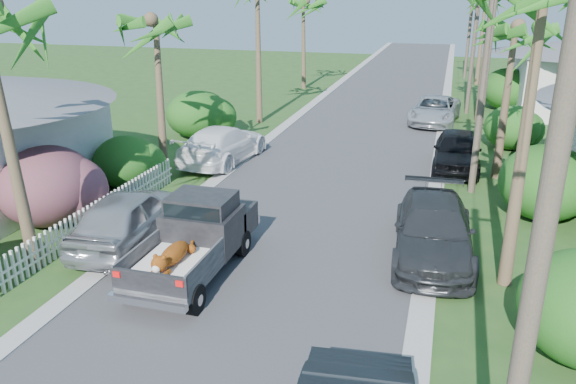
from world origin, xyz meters
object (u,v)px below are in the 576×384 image
(palm_l_b, at_px, (154,21))
(palm_r_b, at_px, (516,27))
(pickup_truck, at_px, (199,234))
(utility_pole_b, at_px, (485,70))
(parked_car_rm, at_px, (433,231))
(utility_pole_a, at_px, (541,244))
(parked_car_rd, at_px, (435,110))
(utility_pole_d, at_px, (470,23))
(parked_car_lf, at_px, (223,144))
(parked_car_rf, at_px, (457,151))
(parked_car_ln, at_px, (129,217))
(palm_l_d, at_px, (304,1))
(utility_pole_c, at_px, (475,37))

(palm_l_b, xyz_separation_m, palm_r_b, (13.40, 3.00, -0.20))
(pickup_truck, relative_size, utility_pole_b, 0.57)
(parked_car_rm, distance_m, utility_pole_a, 9.85)
(parked_car_rm, relative_size, parked_car_rd, 1.01)
(palm_r_b, distance_m, utility_pole_d, 28.05)
(parked_car_rm, bearing_deg, parked_car_lf, 139.73)
(parked_car_rm, height_order, parked_car_rf, parked_car_rf)
(parked_car_rf, height_order, utility_pole_b, utility_pole_b)
(parked_car_lf, xyz_separation_m, utility_pole_d, (10.60, 28.95, 3.79))
(palm_l_b, xyz_separation_m, utility_pole_a, (12.40, -14.00, -1.55))
(parked_car_ln, height_order, palm_l_d, palm_l_d)
(palm_l_d, bearing_deg, utility_pole_c, -26.38)
(parked_car_rm, height_order, utility_pole_d, utility_pole_d)
(utility_pole_c, bearing_deg, utility_pole_d, 90.00)
(pickup_truck, distance_m, parked_car_lf, 10.13)
(parked_car_lf, distance_m, utility_pole_d, 31.06)
(utility_pole_c, bearing_deg, palm_l_b, -127.78)
(parked_car_rf, xyz_separation_m, palm_r_b, (1.60, -0.82, 5.14))
(pickup_truck, height_order, palm_l_b, palm_l_b)
(utility_pole_b, xyz_separation_m, utility_pole_d, (0.00, 30.00, 0.00))
(pickup_truck, xyz_separation_m, palm_r_b, (8.37, 10.55, 4.94))
(utility_pole_b, bearing_deg, parked_car_ln, -142.79)
(utility_pole_a, height_order, utility_pole_c, same)
(parked_car_rf, relative_size, utility_pole_d, 0.53)
(pickup_truck, distance_m, parked_car_ln, 2.86)
(parked_car_ln, bearing_deg, utility_pole_d, -110.26)
(parked_car_ln, distance_m, palm_l_b, 8.82)
(palm_l_d, bearing_deg, parked_car_lf, -85.70)
(parked_car_lf, bearing_deg, parked_car_rm, 148.17)
(utility_pole_c, bearing_deg, parked_car_lf, -127.23)
(parked_car_rm, xyz_separation_m, utility_pole_d, (1.22, 36.00, 3.81))
(parked_car_rd, relative_size, utility_pole_c, 0.59)
(palm_l_d, bearing_deg, utility_pole_a, -71.42)
(palm_r_b, bearing_deg, parked_car_rf, 152.82)
(utility_pole_b, bearing_deg, parked_car_rf, 102.00)
(palm_r_b, distance_m, utility_pole_b, 2.61)
(parked_car_ln, relative_size, palm_l_d, 0.65)
(palm_l_b, relative_size, palm_r_b, 1.03)
(pickup_truck, xyz_separation_m, utility_pole_c, (7.37, 23.55, 3.59))
(parked_car_rf, distance_m, palm_r_b, 5.44)
(parked_car_rf, relative_size, palm_r_b, 0.66)
(palm_l_d, height_order, utility_pole_d, utility_pole_d)
(utility_pole_a, bearing_deg, parked_car_rf, 91.93)
(parked_car_rf, height_order, palm_l_b, palm_l_b)
(parked_car_rm, height_order, palm_l_b, palm_l_b)
(pickup_truck, bearing_deg, palm_l_b, 123.70)
(pickup_truck, relative_size, parked_car_ln, 1.03)
(parked_car_rf, bearing_deg, palm_r_b, -26.50)
(palm_l_b, height_order, utility_pole_d, utility_pole_d)
(parked_car_rf, xyz_separation_m, parked_car_rd, (-1.25, 8.81, -0.07))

